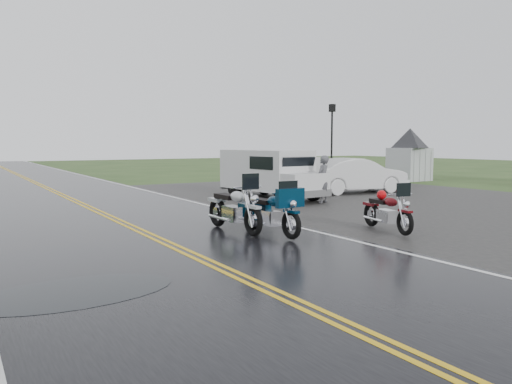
{
  "coord_description": "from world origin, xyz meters",
  "views": [
    {
      "loc": [
        -4.09,
        -9.23,
        2.29
      ],
      "look_at": [
        2.8,
        2.0,
        1.0
      ],
      "focal_mm": 35.0,
      "sensor_mm": 36.0,
      "label": 1
    }
  ],
  "objects_px": {
    "motorcycle_silver": "(253,208)",
    "person_at_van": "(323,180)",
    "lamp_post_far_right": "(332,144)",
    "van_white": "(282,177)",
    "motorcycle_red": "(405,212)",
    "visitor_center": "(410,141)",
    "motorcycle_teal": "(291,213)",
    "sedan_white": "(356,176)"
  },
  "relations": [
    {
      "from": "motorcycle_silver",
      "to": "person_at_van",
      "type": "relative_size",
      "value": 1.4
    },
    {
      "from": "person_at_van",
      "to": "lamp_post_far_right",
      "type": "distance_m",
      "value": 9.79
    },
    {
      "from": "van_white",
      "to": "lamp_post_far_right",
      "type": "distance_m",
      "value": 10.46
    },
    {
      "from": "motorcycle_red",
      "to": "motorcycle_silver",
      "type": "distance_m",
      "value": 3.67
    },
    {
      "from": "visitor_center",
      "to": "motorcycle_teal",
      "type": "relative_size",
      "value": 6.9
    },
    {
      "from": "van_white",
      "to": "person_at_van",
      "type": "height_order",
      "value": "van_white"
    },
    {
      "from": "motorcycle_teal",
      "to": "person_at_van",
      "type": "distance_m",
      "value": 7.63
    },
    {
      "from": "motorcycle_silver",
      "to": "person_at_van",
      "type": "bearing_deg",
      "value": 37.65
    },
    {
      "from": "motorcycle_red",
      "to": "motorcycle_silver",
      "type": "bearing_deg",
      "value": 163.99
    },
    {
      "from": "visitor_center",
      "to": "motorcycle_silver",
      "type": "xyz_separation_m",
      "value": [
        -17.98,
        -11.14,
        -1.66
      ]
    },
    {
      "from": "van_white",
      "to": "motorcycle_teal",
      "type": "bearing_deg",
      "value": -127.6
    },
    {
      "from": "visitor_center",
      "to": "motorcycle_silver",
      "type": "height_order",
      "value": "visitor_center"
    },
    {
      "from": "visitor_center",
      "to": "motorcycle_red",
      "type": "bearing_deg",
      "value": -138.77
    },
    {
      "from": "motorcycle_red",
      "to": "lamp_post_far_right",
      "type": "height_order",
      "value": "lamp_post_far_right"
    },
    {
      "from": "person_at_van",
      "to": "sedan_white",
      "type": "height_order",
      "value": "person_at_van"
    },
    {
      "from": "visitor_center",
      "to": "sedan_white",
      "type": "height_order",
      "value": "visitor_center"
    },
    {
      "from": "motorcycle_teal",
      "to": "sedan_white",
      "type": "bearing_deg",
      "value": 39.05
    },
    {
      "from": "motorcycle_teal",
      "to": "sedan_white",
      "type": "relative_size",
      "value": 0.48
    },
    {
      "from": "visitor_center",
      "to": "motorcycle_silver",
      "type": "relative_size",
      "value": 6.36
    },
    {
      "from": "visitor_center",
      "to": "van_white",
      "type": "bearing_deg",
      "value": -156.37
    },
    {
      "from": "sedan_white",
      "to": "van_white",
      "type": "bearing_deg",
      "value": 116.63
    },
    {
      "from": "lamp_post_far_right",
      "to": "sedan_white",
      "type": "bearing_deg",
      "value": -118.88
    },
    {
      "from": "visitor_center",
      "to": "motorcycle_teal",
      "type": "distance_m",
      "value": 21.19
    },
    {
      "from": "visitor_center",
      "to": "lamp_post_far_right",
      "type": "bearing_deg",
      "value": 172.71
    },
    {
      "from": "person_at_van",
      "to": "sedan_white",
      "type": "bearing_deg",
      "value": -175.4
    },
    {
      "from": "van_white",
      "to": "lamp_post_far_right",
      "type": "relative_size",
      "value": 1.15
    },
    {
      "from": "motorcycle_red",
      "to": "sedan_white",
      "type": "xyz_separation_m",
      "value": [
        6.47,
        8.72,
        0.16
      ]
    },
    {
      "from": "motorcycle_teal",
      "to": "lamp_post_far_right",
      "type": "xyz_separation_m",
      "value": [
        11.84,
        12.65,
        1.58
      ]
    },
    {
      "from": "motorcycle_silver",
      "to": "lamp_post_far_right",
      "type": "relative_size",
      "value": 0.56
    },
    {
      "from": "sedan_white",
      "to": "lamp_post_far_right",
      "type": "bearing_deg",
      "value": -20.12
    },
    {
      "from": "van_white",
      "to": "person_at_van",
      "type": "xyz_separation_m",
      "value": [
        1.49,
        -0.56,
        -0.13
      ]
    },
    {
      "from": "motorcycle_silver",
      "to": "lamp_post_far_right",
      "type": "xyz_separation_m",
      "value": [
        12.39,
        11.86,
        1.52
      ]
    },
    {
      "from": "motorcycle_teal",
      "to": "lamp_post_far_right",
      "type": "distance_m",
      "value": 17.39
    },
    {
      "from": "motorcycle_silver",
      "to": "van_white",
      "type": "relative_size",
      "value": 0.48
    },
    {
      "from": "visitor_center",
      "to": "lamp_post_far_right",
      "type": "height_order",
      "value": "visitor_center"
    },
    {
      "from": "visitor_center",
      "to": "person_at_van",
      "type": "relative_size",
      "value": 8.9
    },
    {
      "from": "visitor_center",
      "to": "motorcycle_silver",
      "type": "bearing_deg",
      "value": -148.21
    },
    {
      "from": "visitor_center",
      "to": "sedan_white",
      "type": "distance_m",
      "value": 9.48
    },
    {
      "from": "visitor_center",
      "to": "van_white",
      "type": "distance_m",
      "value": 14.87
    },
    {
      "from": "visitor_center",
      "to": "person_at_van",
      "type": "distance_m",
      "value": 13.79
    },
    {
      "from": "van_white",
      "to": "lamp_post_far_right",
      "type": "height_order",
      "value": "lamp_post_far_right"
    },
    {
      "from": "motorcycle_red",
      "to": "motorcycle_teal",
      "type": "distance_m",
      "value": 2.83
    }
  ]
}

